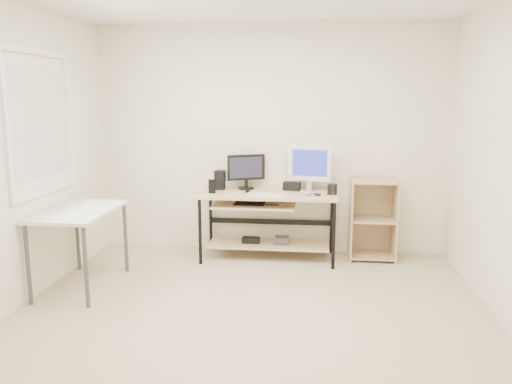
{
  "coord_description": "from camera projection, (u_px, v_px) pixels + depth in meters",
  "views": [
    {
      "loc": [
        0.47,
        -3.71,
        1.77
      ],
      "look_at": [
        -0.1,
        1.3,
        0.82
      ],
      "focal_mm": 35.0,
      "sensor_mm": 36.0,
      "label": 1
    }
  ],
  "objects": [
    {
      "name": "black_monitor",
      "position": [
        246.0,
        169.0,
        5.65
      ],
      "size": [
        0.41,
        0.22,
        0.4
      ],
      "rotation": [
        0.0,
        0.0,
        0.42
      ],
      "color": "black",
      "rests_on": "desk"
    },
    {
      "name": "shelf_unit",
      "position": [
        372.0,
        218.0,
        5.57
      ],
      "size": [
        0.5,
        0.4,
        0.9
      ],
      "color": "tan",
      "rests_on": "ground"
    },
    {
      "name": "drinking_glass",
      "position": [
        333.0,
        189.0,
        5.34
      ],
      "size": [
        0.06,
        0.06,
        0.12
      ],
      "primitive_type": "cylinder",
      "rotation": [
        0.0,
        0.0,
        0.01
      ],
      "color": "white",
      "rests_on": "coaster"
    },
    {
      "name": "speaker_right",
      "position": [
        332.0,
        189.0,
        5.37
      ],
      "size": [
        0.11,
        0.11,
        0.11
      ],
      "primitive_type": "cube",
      "rotation": [
        0.0,
        0.0,
        -0.15
      ],
      "color": "black",
      "rests_on": "desk"
    },
    {
      "name": "side_table",
      "position": [
        79.0,
        218.0,
        4.64
      ],
      "size": [
        0.6,
        1.0,
        0.75
      ],
      "color": "silver",
      "rests_on": "ground"
    },
    {
      "name": "coaster",
      "position": [
        333.0,
        195.0,
        5.35
      ],
      "size": [
        0.08,
        0.08,
        0.01
      ],
      "primitive_type": "cylinder",
      "rotation": [
        0.0,
        0.0,
        0.01
      ],
      "color": "#986E44",
      "rests_on": "desk"
    },
    {
      "name": "smartphone",
      "position": [
        317.0,
        195.0,
        5.35
      ],
      "size": [
        0.08,
        0.13,
        0.01
      ],
      "primitive_type": "cube",
      "rotation": [
        0.0,
        0.0,
        0.2
      ],
      "color": "black",
      "rests_on": "desk"
    },
    {
      "name": "white_imac",
      "position": [
        310.0,
        164.0,
        5.54
      ],
      "size": [
        0.49,
        0.16,
        0.52
      ],
      "rotation": [
        0.0,
        0.0,
        -0.18
      ],
      "color": "silver",
      "rests_on": "desk"
    },
    {
      "name": "mouse",
      "position": [
        309.0,
        193.0,
        5.34
      ],
      "size": [
        0.09,
        0.12,
        0.04
      ],
      "primitive_type": "ellipsoid",
      "rotation": [
        0.0,
        0.0,
        -0.21
      ],
      "color": "#B4B4B9",
      "rests_on": "desk"
    },
    {
      "name": "keyboard",
      "position": [
        268.0,
        195.0,
        5.33
      ],
      "size": [
        0.46,
        0.27,
        0.02
      ],
      "primitive_type": "cube",
      "rotation": [
        0.0,
        0.0,
        -0.36
      ],
      "color": "silver",
      "rests_on": "desk"
    },
    {
      "name": "center_speaker",
      "position": [
        292.0,
        186.0,
        5.6
      ],
      "size": [
        0.2,
        0.13,
        0.09
      ],
      "primitive_type": "cube",
      "rotation": [
        0.0,
        0.0,
        -0.25
      ],
      "color": "black",
      "rests_on": "desk"
    },
    {
      "name": "desk",
      "position": [
        266.0,
        211.0,
        5.52
      ],
      "size": [
        1.5,
        0.65,
        0.75
      ],
      "color": "#DBBC8B",
      "rests_on": "ground"
    },
    {
      "name": "speaker_left",
      "position": [
        220.0,
        180.0,
        5.64
      ],
      "size": [
        0.12,
        0.12,
        0.22
      ],
      "rotation": [
        0.0,
        0.0,
        -0.1
      ],
      "color": "black",
      "rests_on": "desk"
    },
    {
      "name": "volume_puck",
      "position": [
        248.0,
        192.0,
        5.45
      ],
      "size": [
        0.06,
        0.06,
        0.02
      ],
      "primitive_type": "cylinder",
      "rotation": [
        0.0,
        0.0,
        -0.05
      ],
      "color": "black",
      "rests_on": "desk"
    },
    {
      "name": "audio_controller",
      "position": [
        212.0,
        186.0,
        5.44
      ],
      "size": [
        0.08,
        0.05,
        0.15
      ],
      "primitive_type": "cube",
      "rotation": [
        0.0,
        0.0,
        0.05
      ],
      "color": "black",
      "rests_on": "desk"
    },
    {
      "name": "room",
      "position": [
        232.0,
        158.0,
        3.81
      ],
      "size": [
        4.01,
        4.01,
        2.62
      ],
      "color": "#B9A88E",
      "rests_on": "ground"
    }
  ]
}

